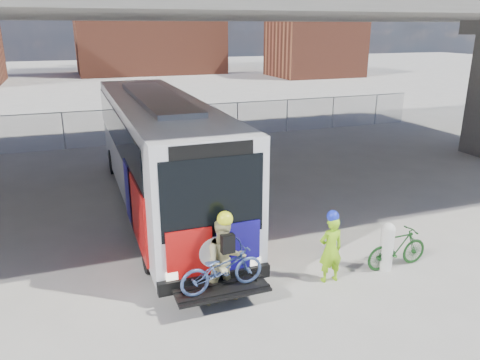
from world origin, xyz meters
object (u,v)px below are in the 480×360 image
bus (159,144)px  bike_parked (397,248)px  bollard (387,245)px  cyclist_hivis (331,248)px  cyclist_tan (225,260)px

bus → bike_parked: bus is taller
bollard → cyclist_hivis: 1.60m
bollard → cyclist_tan: size_ratio=0.58×
bollard → cyclist_hivis: cyclist_hivis is taller
bus → bollard: (4.32, -6.32, -1.45)m
bus → cyclist_tan: size_ratio=6.11×
bus → cyclist_tan: 6.42m
bollard → cyclist_tan: 4.17m
cyclist_tan → bike_parked: size_ratio=1.23×
cyclist_hivis → bike_parked: cyclist_hivis is taller
bus → bollard: bearing=-55.6°
bus → cyclist_hivis: size_ratio=7.25×
bollard → bike_parked: bearing=-0.0°
bollard → cyclist_tan: cyclist_tan is taller
cyclist_hivis → bollard: bearing=-178.9°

